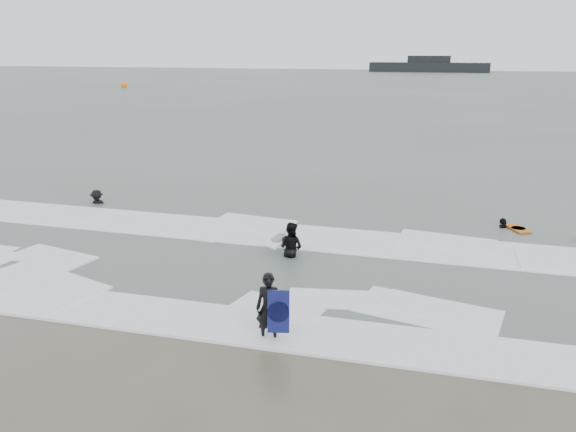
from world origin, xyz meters
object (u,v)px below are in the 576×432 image
(surfer_right_near, at_px, (503,229))
(vessel_horizon, at_px, (429,66))
(surfer_breaker, at_px, (98,205))
(surfer_centre, at_px, (269,340))
(surfer_wading, at_px, (291,257))
(buoy, at_px, (124,85))

(surfer_right_near, relative_size, vessel_horizon, 0.05)
(surfer_breaker, xyz_separation_m, surfer_right_near, (16.19, 1.13, 0.00))
(surfer_centre, bearing_deg, surfer_breaker, 132.80)
(surfer_centre, height_order, surfer_right_near, surfer_centre)
(surfer_centre, height_order, surfer_breaker, surfer_centre)
(surfer_wading, distance_m, surfer_right_near, 8.30)
(surfer_centre, relative_size, surfer_right_near, 1.05)
(surfer_wading, distance_m, vessel_horizon, 143.65)
(surfer_breaker, bearing_deg, surfer_wading, -32.94)
(surfer_wading, bearing_deg, surfer_breaker, -4.54)
(surfer_wading, height_order, buoy, buoy)
(surfer_right_near, xyz_separation_m, buoy, (-53.74, 63.12, 0.42))
(surfer_wading, distance_m, surfer_breaker, 10.17)
(surfer_wading, distance_m, buoy, 82.66)
(surfer_wading, bearing_deg, surfer_right_near, -127.14)
(surfer_centre, xyz_separation_m, surfer_right_near, (5.81, 10.09, 0.00))
(surfer_breaker, distance_m, buoy, 74.42)
(surfer_centre, distance_m, buoy, 87.51)
(surfer_right_near, bearing_deg, surfer_breaker, -44.44)
(surfer_centre, distance_m, vessel_horizon, 148.88)
(vessel_horizon, bearing_deg, surfer_breaker, -93.53)
(buoy, bearing_deg, surfer_breaker, -59.70)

